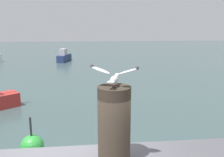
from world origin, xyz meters
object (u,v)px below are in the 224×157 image
mooring_post (114,125)px  boat_navy (65,57)px  seagull (114,76)px  channel_buoy (32,151)px

mooring_post → boat_navy: (-2.52, 22.23, -1.69)m
seagull → boat_navy: (-2.53, 22.22, -2.32)m
mooring_post → boat_navy: 22.43m
seagull → channel_buoy: bearing=122.8°
mooring_post → seagull: 0.63m
seagull → boat_navy: size_ratio=0.18×
channel_buoy → boat_navy: bearing=92.5°
seagull → channel_buoy: (-1.66, 2.59, -2.30)m
seagull → boat_navy: 22.49m
seagull → boat_navy: seagull is taller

